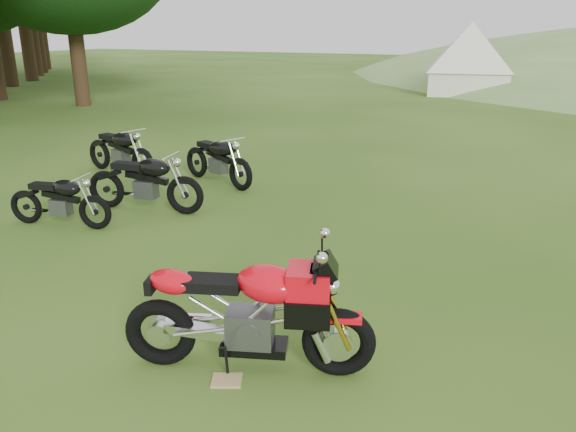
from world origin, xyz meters
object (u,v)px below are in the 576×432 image
at_px(vintage_moto_b, 144,180).
at_px(vintage_moto_c, 217,158).
at_px(sport_motorcycle, 247,305).
at_px(tent_left, 469,61).
at_px(plywood_board, 227,380).
at_px(vintage_moto_d, 120,149).
at_px(vintage_moto_a, 59,199).

bearing_deg(vintage_moto_b, vintage_moto_c, 74.56).
xyz_separation_m(sport_motorcycle, tent_left, (-2.04, 23.45, 0.84)).
relative_size(plywood_board, vintage_moto_d, 0.13).
relative_size(sport_motorcycle, vintage_moto_d, 1.07).
bearing_deg(vintage_moto_b, tent_left, 73.29).
bearing_deg(vintage_moto_b, plywood_board, -54.52).
relative_size(vintage_moto_b, tent_left, 0.58).
height_order(sport_motorcycle, vintage_moto_b, sport_motorcycle).
distance_m(vintage_moto_a, vintage_moto_c, 3.24).
bearing_deg(sport_motorcycle, vintage_moto_c, 105.15).
bearing_deg(vintage_moto_b, vintage_moto_a, -131.16).
distance_m(vintage_moto_a, vintage_moto_b, 1.34).
distance_m(sport_motorcycle, vintage_moto_d, 7.67).
relative_size(vintage_moto_a, tent_left, 0.48).
xyz_separation_m(vintage_moto_a, vintage_moto_c, (0.79, 3.14, 0.07)).
bearing_deg(vintage_moto_c, sport_motorcycle, -35.14).
distance_m(plywood_board, vintage_moto_d, 7.80).
distance_m(plywood_board, tent_left, 23.83).
bearing_deg(tent_left, vintage_moto_b, -106.24).
height_order(sport_motorcycle, vintage_moto_a, sport_motorcycle).
xyz_separation_m(sport_motorcycle, vintage_moto_b, (-3.79, 3.18, -0.11)).
height_order(sport_motorcycle, plywood_board, sport_motorcycle).
bearing_deg(plywood_board, vintage_moto_a, 152.62).
relative_size(vintage_moto_d, tent_left, 0.58).
distance_m(vintage_moto_b, tent_left, 20.36).
height_order(vintage_moto_b, vintage_moto_d, vintage_moto_b).
xyz_separation_m(plywood_board, vintage_moto_b, (-3.72, 3.43, 0.51)).
relative_size(vintage_moto_b, vintage_moto_d, 1.01).
bearing_deg(plywood_board, tent_left, 94.74).
distance_m(vintage_moto_b, vintage_moto_d, 2.72).
height_order(sport_motorcycle, vintage_moto_c, sport_motorcycle).
height_order(plywood_board, tent_left, tent_left).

